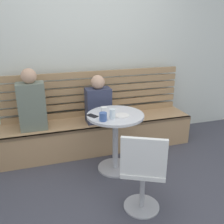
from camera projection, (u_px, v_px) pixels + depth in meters
The scene contains 13 objects.
ground at pixel (129, 199), 2.63m from camera, with size 8.00×8.00×0.00m, color #42424C.
back_wall at pixel (90, 45), 3.61m from camera, with size 5.20×0.10×2.90m, color silver.
booth_bench at pixel (99, 134), 3.63m from camera, with size 2.70×0.52×0.44m.
booth_backrest at pixel (95, 93), 3.66m from camera, with size 2.65×0.04×0.67m.
cafe_table at pixel (115, 131), 3.01m from camera, with size 0.68×0.68×0.74m.
white_chair at pixel (143, 171), 2.30m from camera, with size 0.54×0.54×0.85m.
person_adult at pixel (32, 103), 3.16m from camera, with size 0.34×0.22×0.80m.
person_child_left at pixel (98, 102), 3.42m from camera, with size 0.34×0.22×0.66m.
cup_water_clear at pixel (112, 114), 2.79m from camera, with size 0.07×0.07×0.11m, color white.
cup_ceramic_white at pixel (104, 110), 2.98m from camera, with size 0.08×0.08×0.07m, color white.
cup_mug_blue at pixel (103, 117), 2.72m from camera, with size 0.08×0.08×0.10m, color #3D5B9E.
plate_small at pixel (122, 115), 2.88m from camera, with size 0.17×0.17×0.01m, color white.
phone_on_table at pixel (92, 116), 2.87m from camera, with size 0.07×0.14×0.01m, color black.
Camera 1 is at (-0.82, -2.01, 1.76)m, focal length 39.85 mm.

